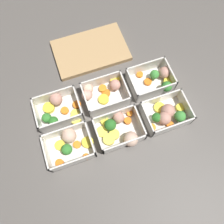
{
  "coord_description": "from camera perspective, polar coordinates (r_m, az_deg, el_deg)",
  "views": [
    {
      "loc": [
        -0.09,
        -0.24,
        0.73
      ],
      "look_at": [
        0.0,
        0.0,
        0.02
      ],
      "focal_mm": 35.0,
      "sensor_mm": 36.0,
      "label": 1
    }
  ],
  "objects": [
    {
      "name": "container_near_center",
      "position": [
        0.73,
        1.92,
        -4.76
      ],
      "size": [
        0.16,
        0.14,
        0.06
      ],
      "color": "silver",
      "rests_on": "ground_plane"
    },
    {
      "name": "cutting_board",
      "position": [
        0.89,
        -5.59,
        15.67
      ],
      "size": [
        0.28,
        0.18,
        0.02
      ],
      "color": "tan",
      "rests_on": "ground_plane"
    },
    {
      "name": "container_near_right",
      "position": [
        0.77,
        14.12,
        -0.61
      ],
      "size": [
        0.15,
        0.11,
        0.06
      ],
      "color": "silver",
      "rests_on": "ground_plane"
    },
    {
      "name": "container_far_left",
      "position": [
        0.78,
        -13.9,
        0.53
      ],
      "size": [
        0.16,
        0.14,
        0.06
      ],
      "color": "silver",
      "rests_on": "ground_plane"
    },
    {
      "name": "container_far_center",
      "position": [
        0.78,
        -2.39,
        5.19
      ],
      "size": [
        0.16,
        0.12,
        0.06
      ],
      "color": "silver",
      "rests_on": "ground_plane"
    },
    {
      "name": "container_far_right",
      "position": [
        0.82,
        11.49,
        8.36
      ],
      "size": [
        0.17,
        0.12,
        0.06
      ],
      "color": "silver",
      "rests_on": "ground_plane"
    },
    {
      "name": "container_near_left",
      "position": [
        0.73,
        -11.01,
        -8.33
      ],
      "size": [
        0.16,
        0.12,
        0.06
      ],
      "color": "silver",
      "rests_on": "ground_plane"
    },
    {
      "name": "ground_plane",
      "position": [
        0.77,
        0.0,
        -0.52
      ],
      "size": [
        4.0,
        4.0,
        0.0
      ],
      "primitive_type": "plane",
      "color": "#56514C"
    }
  ]
}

